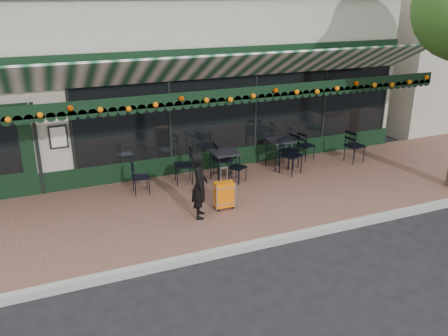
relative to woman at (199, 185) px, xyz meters
name	(u,v)px	position (x,y,z in m)	size (l,w,h in m)	color
ground	(279,241)	(1.18, -1.36, -0.86)	(80.00, 80.00, 0.00)	black
sidewalk	(238,199)	(1.18, 0.64, -0.79)	(18.00, 4.00, 0.15)	brown
curb	(281,239)	(1.18, -1.44, -0.79)	(18.00, 0.16, 0.15)	#9E9E99
restaurant_building	(164,70)	(1.18, 6.48, 1.41)	(12.00, 9.60, 4.50)	#A0988B
woman	(199,185)	(0.00, 0.00, 0.00)	(0.52, 0.34, 1.43)	black
suitcase	(224,195)	(0.62, 0.16, -0.39)	(0.43, 0.26, 0.97)	orange
cafe_table_a	(280,142)	(3.02, 1.97, 0.00)	(0.65, 0.65, 0.80)	black
cafe_table_b	(225,154)	(1.27, 1.63, 0.00)	(0.64, 0.64, 0.79)	black
chair_a_left	(289,151)	(3.28, 1.92, -0.26)	(0.45, 0.45, 0.90)	black
chair_a_right	(306,146)	(4.06, 2.29, -0.31)	(0.40, 0.40, 0.80)	black
chair_a_front	(291,156)	(3.08, 1.48, -0.22)	(0.49, 0.49, 0.98)	black
chair_a_extra	(355,146)	(5.20, 1.58, -0.26)	(0.46, 0.46, 0.91)	black
chair_b_left	(183,166)	(0.28, 1.95, -0.26)	(0.45, 0.45, 0.91)	black
chair_b_right	(223,160)	(1.35, 1.97, -0.26)	(0.45, 0.45, 0.91)	black
chair_b_front	(237,168)	(1.54, 1.48, -0.33)	(0.38, 0.38, 0.76)	black
chair_solo	(141,177)	(-0.85, 1.73, -0.31)	(0.40, 0.40, 0.81)	black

